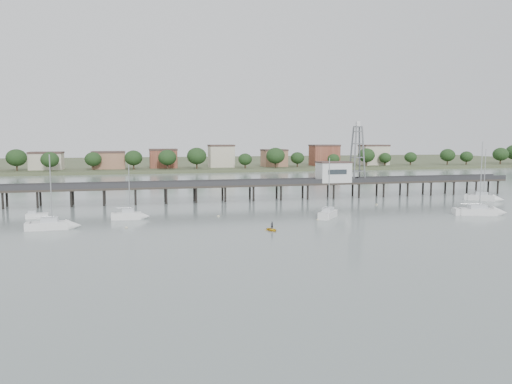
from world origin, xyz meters
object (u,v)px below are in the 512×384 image
sailboat_a (58,225)px  sailboat_b (133,216)px  sailboat_d (485,212)px  yellow_dinghy (272,231)px  sailboat_e (487,198)px  pier (238,185)px  sailboat_c (330,214)px  lattice_tower (357,154)px  white_tender (37,216)px

sailboat_a → sailboat_b: bearing=28.8°
sailboat_d → yellow_dinghy: sailboat_d is taller
sailboat_d → sailboat_e: bearing=67.2°
pier → sailboat_c: sailboat_c is taller
lattice_tower → sailboat_d: lattice_tower is taller
white_tender → yellow_dinghy: (39.94, -23.28, -0.48)m
sailboat_b → white_tender: size_ratio=2.60×
lattice_tower → sailboat_b: size_ratio=1.45×
lattice_tower → sailboat_b: 61.86m
sailboat_c → white_tender: size_ratio=2.92×
sailboat_a → white_tender: bearing=109.7°
sailboat_d → lattice_tower: bearing=125.4°
sailboat_b → pier: bearing=43.9°
sailboat_a → sailboat_d: sailboat_d is taller
sailboat_b → yellow_dinghy: (22.17, -17.71, -0.66)m
sailboat_a → yellow_dinghy: sailboat_a is taller
pier → lattice_tower: lattice_tower is taller
sailboat_b → yellow_dinghy: bearing=-36.9°
sailboat_e → sailboat_d: 25.35m
sailboat_c → white_tender: (-54.74, 12.20, -0.17)m
sailboat_b → sailboat_a: 14.43m
pier → white_tender: (-42.85, -17.16, -3.31)m
sailboat_d → yellow_dinghy: (-45.87, -6.05, -0.63)m
white_tender → yellow_dinghy: bearing=-34.1°
lattice_tower → sailboat_a: size_ratio=1.17×
lattice_tower → sailboat_a: 75.96m
sailboat_a → white_tender: size_ratio=3.21×
sailboat_d → white_tender: sailboat_d is taller
sailboat_c → sailboat_d: bearing=-58.7°
sailboat_b → white_tender: sailboat_b is taller
sailboat_b → lattice_tower: bearing=23.6°
lattice_tower → sailboat_d: bearing=-71.6°
white_tender → sailboat_a: bearing=-71.2°
sailboat_b → sailboat_a: bearing=-146.6°
pier → sailboat_d: size_ratio=9.70×
lattice_tower → sailboat_c: (-19.61, -29.36, -10.45)m
pier → sailboat_b: (-25.08, -22.72, -3.14)m
pier → sailboat_e: bearing=-14.1°
lattice_tower → sailboat_b: (-56.58, -22.72, -10.44)m
sailboat_c → sailboat_d: (31.07, -5.03, -0.02)m
yellow_dinghy → sailboat_c: bearing=21.7°
white_tender → yellow_dinghy: 46.23m
sailboat_b → white_tender: (-17.77, 5.57, -0.17)m
sailboat_c → sailboat_d: size_ratio=0.78×
lattice_tower → sailboat_c: lattice_tower is taller
sailboat_e → sailboat_d: size_ratio=0.86×
sailboat_e → yellow_dinghy: (-62.09, -25.53, -0.64)m
lattice_tower → sailboat_d: 37.73m
sailboat_e → white_tender: size_ratio=3.22×
pier → white_tender: 46.28m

